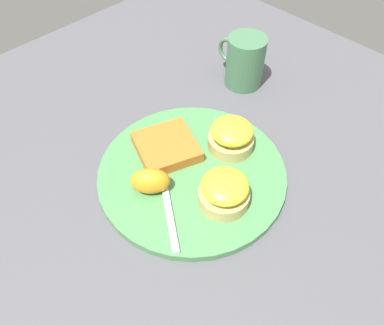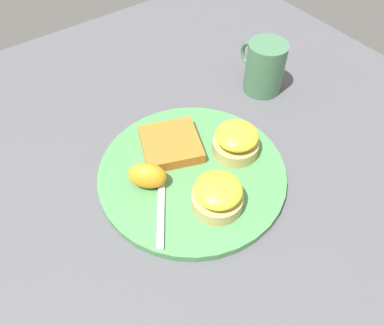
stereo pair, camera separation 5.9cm
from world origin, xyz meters
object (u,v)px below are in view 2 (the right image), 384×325
sandwich_benedict_right (236,141)px  cup (264,67)px  hashbrown_patty (168,145)px  orange_wedge (147,176)px  fork (162,175)px  sandwich_benedict_left (218,195)px

sandwich_benedict_right → cup: bearing=-56.2°
hashbrown_patty → orange_wedge: bearing=122.9°
orange_wedge → cup: cup is taller
cup → fork: bearing=105.5°
hashbrown_patty → cup: bearing=-81.0°
sandwich_benedict_right → orange_wedge: sandwich_benedict_right is taller
orange_wedge → cup: bearing=-75.3°
orange_wedge → sandwich_benedict_right: bearing=-99.6°
cup → orange_wedge: bearing=104.7°
sandwich_benedict_left → orange_wedge: size_ratio=1.28×
orange_wedge → fork: size_ratio=0.30×
hashbrown_patty → fork: bearing=135.4°
sandwich_benedict_left → fork: sandwich_benedict_left is taller
sandwich_benedict_left → fork: bearing=21.0°
sandwich_benedict_left → sandwich_benedict_right: bearing=-54.1°
sandwich_benedict_right → cup: cup is taller
orange_wedge → sandwich_benedict_left: bearing=-145.9°
cup → hashbrown_patty: bearing=99.0°
sandwich_benedict_left → orange_wedge: 0.11m
fork → sandwich_benedict_right: bearing=-102.5°
sandwich_benedict_left → fork: (0.10, 0.04, -0.02)m
sandwich_benedict_right → hashbrown_patty: size_ratio=0.81×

